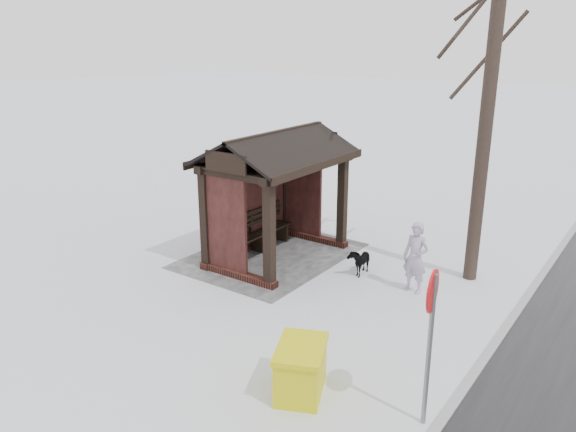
# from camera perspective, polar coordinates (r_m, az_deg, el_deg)

# --- Properties ---
(ground) EXTENTS (120.00, 120.00, 0.00)m
(ground) POSITION_cam_1_polar(r_m,az_deg,el_deg) (13.67, -1.06, -4.22)
(ground) COLOR silver
(ground) RESTS_ON ground
(kerb) EXTENTS (120.00, 0.15, 0.06)m
(kerb) POSITION_cam_1_polar(r_m,az_deg,el_deg) (11.57, 21.78, -9.77)
(kerb) COLOR gray
(kerb) RESTS_ON ground
(trampled_patch) EXTENTS (4.20, 3.20, 0.02)m
(trampled_patch) POSITION_cam_1_polar(r_m,az_deg,el_deg) (13.78, -1.73, -4.01)
(trampled_patch) COLOR gray
(trampled_patch) RESTS_ON ground
(bus_shelter) EXTENTS (3.60, 2.40, 3.09)m
(bus_shelter) POSITION_cam_1_polar(r_m,az_deg,el_deg) (13.11, -1.67, 4.74)
(bus_shelter) COLOR #3C1916
(bus_shelter) RESTS_ON ground
(pedestrian) EXTENTS (0.43, 0.59, 1.52)m
(pedestrian) POSITION_cam_1_polar(r_m,az_deg,el_deg) (11.91, 12.83, -4.15)
(pedestrian) COLOR #AA9BB6
(pedestrian) RESTS_ON ground
(dog) EXTENTS (0.77, 0.42, 0.63)m
(dog) POSITION_cam_1_polar(r_m,az_deg,el_deg) (12.77, 7.28, -4.48)
(dog) COLOR black
(dog) RESTS_ON ground
(grit_bin) EXTENTS (1.21, 1.05, 0.78)m
(grit_bin) POSITION_cam_1_polar(r_m,az_deg,el_deg) (8.64, 1.31, -15.28)
(grit_bin) COLOR #C9C00B
(grit_bin) RESTS_ON ground
(road_sign) EXTENTS (0.58, 0.13, 2.28)m
(road_sign) POSITION_cam_1_polar(r_m,az_deg,el_deg) (7.64, 14.31, -9.73)
(road_sign) COLOR slate
(road_sign) RESTS_ON ground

